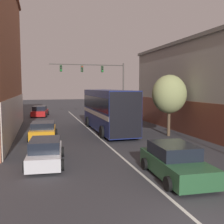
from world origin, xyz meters
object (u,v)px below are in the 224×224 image
Objects in this scene: parked_car_left_mid at (45,152)px; street_tree_near at (169,94)px; traffic_signal_gantry at (100,77)px; bus at (108,108)px; hatchback_foreground at (175,162)px; parked_car_left_far at (43,131)px; parked_car_left_near at (40,111)px.

street_tree_near is (9.94, 5.52, 2.78)m from parked_car_left_mid.
traffic_signal_gantry is (7.24, 18.95, 4.68)m from parked_car_left_mid.
traffic_signal_gantry reaches higher than bus.
hatchback_foreground is 0.47× the size of traffic_signal_gantry.
parked_car_left_far is 10.46m from street_tree_near.
parked_car_left_near is 20.66m from street_tree_near.
traffic_signal_gantry is at bearing -16.06° from parked_car_left_mid.
hatchback_foreground is 23.05m from traffic_signal_gantry.
parked_car_left_near is 23.27m from parked_car_left_mid.
traffic_signal_gantry reaches higher than parked_car_left_mid.
street_tree_near reaches higher than hatchback_foreground.
bus is 15.44m from parked_car_left_near.
hatchback_foreground reaches higher than parked_car_left_far.
bus is 10.84m from parked_car_left_mid.
parked_car_left_mid is at bearing -110.90° from traffic_signal_gantry.
hatchback_foreground is 0.89× the size of street_tree_near.
parked_car_left_near is 9.83m from traffic_signal_gantry.
parked_car_left_far is at bearing 171.81° from street_tree_near.
traffic_signal_gantry reaches higher than parked_car_left_far.
street_tree_near is (4.24, -3.58, 1.33)m from bus.
bus reaches higher than hatchback_foreground.
parked_car_left_mid is (0.27, -23.27, -0.03)m from parked_car_left_near.
bus is 2.39× the size of parked_car_left_mid.
bus is at bearing -149.95° from parked_car_left_near.
hatchback_foreground is 0.93× the size of parked_car_left_near.
parked_car_left_near is at bearing 119.91° from street_tree_near.
traffic_signal_gantry is 1.90× the size of street_tree_near.
bus is 12.75m from hatchback_foreground.
parked_car_left_far is 0.42× the size of traffic_signal_gantry.
hatchback_foreground is 10.47m from street_tree_near.
parked_car_left_near is at bearing 22.50° from bus.
street_tree_near is (2.70, -13.43, -1.89)m from traffic_signal_gantry.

